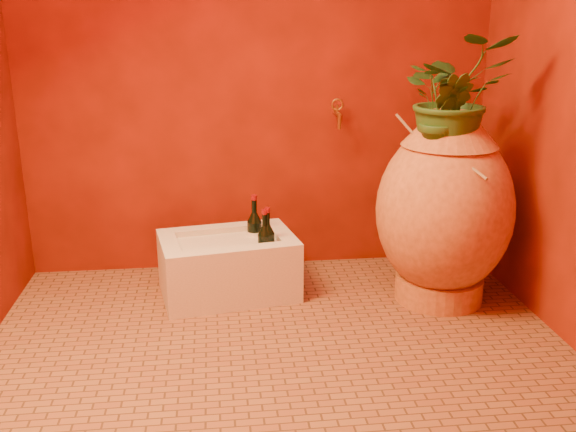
{
  "coord_description": "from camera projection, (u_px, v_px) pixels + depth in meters",
  "views": [
    {
      "loc": [
        -0.25,
        -2.44,
        1.35
      ],
      "look_at": [
        0.08,
        0.35,
        0.48
      ],
      "focal_mm": 40.0,
      "sensor_mm": 36.0,
      "label": 1
    }
  ],
  "objects": [
    {
      "name": "wine_bottle_b",
      "position": [
        265.0,
        246.0,
        3.16
      ],
      "size": [
        0.07,
        0.07,
        0.29
      ],
      "color": "black",
      "rests_on": "stone_basin"
    },
    {
      "name": "plant_main",
      "position": [
        454.0,
        96.0,
        2.92
      ],
      "size": [
        0.51,
        0.45,
        0.55
      ],
      "primitive_type": "imported",
      "rotation": [
        0.0,
        0.0,
        0.04
      ],
      "color": "#284F1C",
      "rests_on": "amphora"
    },
    {
      "name": "wine_bottle_c",
      "position": [
        268.0,
        245.0,
        3.16
      ],
      "size": [
        0.07,
        0.07,
        0.3
      ],
      "color": "black",
      "rests_on": "stone_basin"
    },
    {
      "name": "wine_bottle_a",
      "position": [
        255.0,
        234.0,
        3.3
      ],
      "size": [
        0.08,
        0.08,
        0.32
      ],
      "color": "black",
      "rests_on": "stone_basin"
    },
    {
      "name": "stone_basin",
      "position": [
        228.0,
        266.0,
        3.24
      ],
      "size": [
        0.73,
        0.56,
        0.31
      ],
      "rotation": [
        0.0,
        0.0,
        0.17
      ],
      "color": "beige",
      "rests_on": "floor"
    },
    {
      "name": "plant_side",
      "position": [
        445.0,
        118.0,
        2.87
      ],
      "size": [
        0.28,
        0.25,
        0.41
      ],
      "primitive_type": "imported",
      "rotation": [
        0.0,
        0.0,
        -0.39
      ],
      "color": "#284F1C",
      "rests_on": "amphora"
    },
    {
      "name": "wall_tap",
      "position": [
        338.0,
        112.0,
        3.4
      ],
      "size": [
        0.07,
        0.14,
        0.15
      ],
      "color": "#A17425",
      "rests_on": "wall_back"
    },
    {
      "name": "floor",
      "position": [
        278.0,
        348.0,
        2.74
      ],
      "size": [
        2.5,
        2.5,
        0.0
      ],
      "primitive_type": "plane",
      "color": "brown",
      "rests_on": "ground"
    },
    {
      "name": "amphora",
      "position": [
        444.0,
        209.0,
        3.09
      ],
      "size": [
        0.86,
        0.86,
        0.94
      ],
      "rotation": [
        0.0,
        0.0,
        -0.4
      ],
      "color": "#CE783A",
      "rests_on": "floor"
    },
    {
      "name": "wall_back",
      "position": [
        257.0,
        38.0,
        3.32
      ],
      "size": [
        2.5,
        0.02,
        2.5
      ],
      "primitive_type": "cube",
      "color": "#561204",
      "rests_on": "ground"
    }
  ]
}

